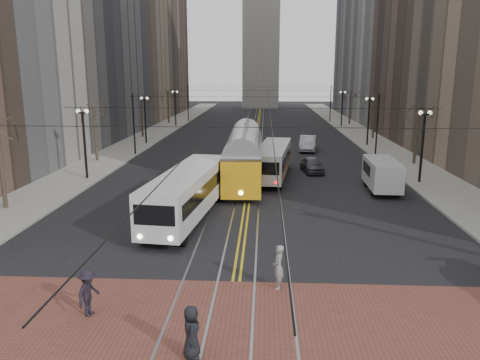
# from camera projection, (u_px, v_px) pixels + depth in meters

# --- Properties ---
(ground) EXTENTS (260.00, 260.00, 0.00)m
(ground) POSITION_uv_depth(u_px,v_px,m) (237.00, 272.00, 21.03)
(ground) COLOR black
(ground) RESTS_ON ground
(sidewalk_left) EXTENTS (5.00, 140.00, 0.15)m
(sidewalk_left) POSITION_uv_depth(u_px,v_px,m) (150.00, 136.00, 65.59)
(sidewalk_left) COLOR gray
(sidewalk_left) RESTS_ON ground
(sidewalk_right) EXTENTS (5.00, 140.00, 0.15)m
(sidewalk_right) POSITION_uv_depth(u_px,v_px,m) (366.00, 138.00, 64.04)
(sidewalk_right) COLOR gray
(sidewalk_right) RESTS_ON ground
(crosswalk_band) EXTENTS (25.00, 6.00, 0.01)m
(crosswalk_band) POSITION_uv_depth(u_px,v_px,m) (231.00, 317.00, 17.14)
(crosswalk_band) COLOR brown
(crosswalk_band) RESTS_ON ground
(streetcar_rails) EXTENTS (4.80, 130.00, 0.02)m
(streetcar_rails) POSITION_uv_depth(u_px,v_px,m) (256.00, 137.00, 64.83)
(streetcar_rails) COLOR gray
(streetcar_rails) RESTS_ON ground
(centre_lines) EXTENTS (0.42, 130.00, 0.01)m
(centre_lines) POSITION_uv_depth(u_px,v_px,m) (256.00, 137.00, 64.83)
(centre_lines) COLOR gold
(centre_lines) RESTS_ON ground
(building_left_mid) EXTENTS (16.00, 20.00, 34.00)m
(building_left_mid) POSITION_uv_depth(u_px,v_px,m) (69.00, 10.00, 63.31)
(building_left_mid) COLOR slate
(building_left_mid) RESTS_ON ground
(building_left_far) EXTENTS (16.00, 20.00, 40.00)m
(building_left_far) POSITION_uv_depth(u_px,v_px,m) (143.00, 20.00, 101.57)
(building_left_far) COLOR brown
(building_left_far) RESTS_ON ground
(building_right_mid) EXTENTS (16.00, 20.00, 34.00)m
(building_right_mid) POSITION_uv_depth(u_px,v_px,m) (454.00, 8.00, 60.69)
(building_right_mid) COLOR brown
(building_right_mid) RESTS_ON ground
(building_right_far) EXTENTS (16.00, 20.00, 40.00)m
(building_right_far) POSITION_uv_depth(u_px,v_px,m) (381.00, 18.00, 98.95)
(building_right_far) COLOR slate
(building_right_far) RESTS_ON ground
(lamp_posts) EXTENTS (27.60, 57.20, 5.60)m
(lamp_posts) POSITION_uv_depth(u_px,v_px,m) (254.00, 132.00, 48.39)
(lamp_posts) COLOR black
(lamp_posts) RESTS_ON ground
(street_trees) EXTENTS (31.68, 53.28, 5.60)m
(street_trees) POSITION_uv_depth(u_px,v_px,m) (255.00, 125.00, 54.71)
(street_trees) COLOR #382D23
(street_trees) RESTS_ON ground
(trolley_wires) EXTENTS (25.96, 120.00, 6.60)m
(trolley_wires) POSITION_uv_depth(u_px,v_px,m) (255.00, 117.00, 54.09)
(trolley_wires) COLOR black
(trolley_wires) RESTS_ON ground
(transit_bus) EXTENTS (3.82, 12.05, 2.96)m
(transit_bus) POSITION_uv_depth(u_px,v_px,m) (188.00, 195.00, 28.55)
(transit_bus) COLOR silver
(transit_bus) RESTS_ON ground
(streetcar) EXTENTS (2.92, 14.74, 3.47)m
(streetcar) POSITION_uv_depth(u_px,v_px,m) (244.00, 160.00, 38.33)
(streetcar) COLOR gold
(streetcar) RESTS_ON ground
(rear_bus) EXTENTS (3.49, 10.72, 2.75)m
(rear_bus) POSITION_uv_depth(u_px,v_px,m) (273.00, 162.00, 39.76)
(rear_bus) COLOR beige
(rear_bus) RESTS_ON ground
(cargo_van) EXTENTS (2.26, 5.45, 2.38)m
(cargo_van) POSITION_uv_depth(u_px,v_px,m) (382.00, 176.00, 35.15)
(cargo_van) COLOR silver
(cargo_van) RESTS_ON ground
(sedan_grey) EXTENTS (2.13, 4.16, 1.35)m
(sedan_grey) POSITION_uv_depth(u_px,v_px,m) (312.00, 165.00, 42.01)
(sedan_grey) COLOR #414349
(sedan_grey) RESTS_ON ground
(sedan_silver) EXTENTS (2.36, 5.30, 1.69)m
(sedan_silver) POSITION_uv_depth(u_px,v_px,m) (308.00, 143.00, 53.67)
(sedan_silver) COLOR #A2A5A9
(sedan_silver) RESTS_ON ground
(pedestrian_a) EXTENTS (0.68, 0.92, 1.72)m
(pedestrian_a) POSITION_uv_depth(u_px,v_px,m) (191.00, 332.00, 14.57)
(pedestrian_a) COLOR black
(pedestrian_a) RESTS_ON crosswalk_band
(pedestrian_b) EXTENTS (0.46, 0.69, 1.86)m
(pedestrian_b) POSITION_uv_depth(u_px,v_px,m) (278.00, 267.00, 19.27)
(pedestrian_b) COLOR gray
(pedestrian_b) RESTS_ON crosswalk_band
(pedestrian_d) EXTENTS (0.92, 1.27, 1.76)m
(pedestrian_d) POSITION_uv_depth(u_px,v_px,m) (88.00, 293.00, 17.09)
(pedestrian_d) COLOR black
(pedestrian_d) RESTS_ON crosswalk_band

